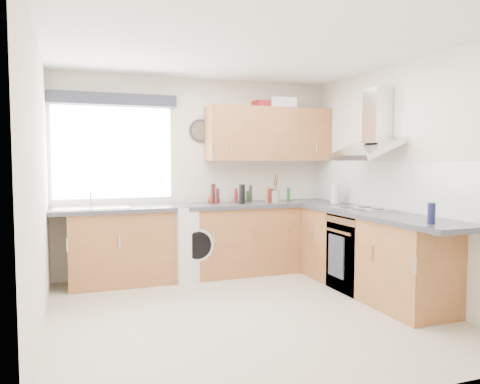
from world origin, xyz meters
name	(u,v)px	position (x,y,z in m)	size (l,w,h in m)	color
ground_plane	(246,313)	(0.00, 0.00, 0.00)	(3.60, 3.60, 0.00)	beige
ceiling	(246,47)	(0.00, 0.00, 2.50)	(3.60, 3.60, 0.02)	white
wall_back	(197,176)	(0.00, 1.80, 1.25)	(3.60, 0.02, 2.50)	silver
wall_front	(357,197)	(0.00, -1.80, 1.25)	(3.60, 0.02, 2.50)	silver
wall_left	(38,186)	(-1.80, 0.00, 1.25)	(0.02, 3.60, 2.50)	silver
wall_right	(403,180)	(1.80, 0.00, 1.25)	(0.02, 3.60, 2.50)	silver
window	(113,153)	(-1.05, 1.79, 1.55)	(1.40, 0.02, 1.10)	silver
window_blind	(113,100)	(-1.05, 1.70, 2.18)	(1.50, 0.18, 0.14)	#272832
splashback	(384,185)	(1.79, 0.30, 1.18)	(0.01, 3.00, 0.54)	white
base_cab_back	(196,243)	(-0.10, 1.51, 0.43)	(3.00, 0.58, 0.86)	brown
base_cab_corner	(310,236)	(1.50, 1.50, 0.43)	(0.60, 0.60, 0.86)	brown
base_cab_right	(370,254)	(1.51, 0.15, 0.43)	(0.58, 2.10, 0.86)	brown
worktop_back	(203,206)	(0.00, 1.50, 0.89)	(3.60, 0.62, 0.05)	#31323A
worktop_right	(379,215)	(1.50, 0.00, 0.89)	(0.62, 2.42, 0.05)	#31323A
sink	(91,205)	(-1.33, 1.50, 0.95)	(0.84, 0.46, 0.10)	silver
oven	(361,252)	(1.50, 0.30, 0.42)	(0.56, 0.58, 0.85)	black
hob_plate	(362,209)	(1.50, 0.30, 0.92)	(0.52, 0.52, 0.01)	silver
extractor_hood	(371,132)	(1.60, 0.30, 1.77)	(0.52, 0.78, 0.66)	silver
upper_cabinets	(269,134)	(0.95, 1.62, 1.80)	(1.70, 0.35, 0.70)	brown
washing_machine	(191,241)	(-0.15, 1.52, 0.45)	(0.62, 0.59, 0.90)	silver
wall_clock	(201,131)	(0.05, 1.76, 1.84)	(0.30, 0.30, 0.04)	#272832
casserole	(282,103)	(1.16, 1.68, 2.22)	(0.34, 0.25, 0.14)	silver
storage_box	(262,105)	(0.88, 1.72, 2.20)	(0.22, 0.18, 0.10)	red
utensil_pot	(275,197)	(0.92, 1.35, 0.99)	(0.11, 0.11, 0.16)	gray
kitchen_roll	(336,193)	(1.62, 1.05, 1.04)	(0.12, 0.12, 0.25)	silver
tomato_cluster	(214,200)	(0.18, 1.65, 0.94)	(0.14, 0.14, 0.07)	red
jar_0	(236,195)	(0.47, 1.60, 1.00)	(0.04, 0.04, 0.18)	maroon
jar_1	(217,196)	(0.19, 1.52, 1.01)	(0.06, 0.06, 0.19)	#43181C
jar_2	(271,196)	(0.87, 1.38, 1.00)	(0.07, 0.07, 0.18)	#4C1015
jar_3	(249,196)	(0.66, 1.63, 0.98)	(0.07, 0.07, 0.14)	#133618
jar_4	(251,194)	(0.66, 1.57, 1.02)	(0.04, 0.04, 0.22)	#2B2518
jar_5	(237,197)	(0.51, 1.70, 0.97)	(0.05, 0.05, 0.11)	#A79D8F
jar_6	(267,194)	(0.87, 1.51, 1.02)	(0.06, 0.06, 0.21)	olive
jar_7	(242,197)	(0.58, 1.67, 0.97)	(0.05, 0.05, 0.13)	black
jar_8	(242,194)	(0.46, 1.36, 1.03)	(0.07, 0.07, 0.25)	black
jar_9	(213,194)	(0.15, 1.56, 1.03)	(0.06, 0.06, 0.25)	#331612
jar_10	(288,195)	(1.13, 1.40, 1.00)	(0.04, 0.04, 0.19)	#1E5425
bottle_0	(431,213)	(1.37, -0.90, 1.00)	(0.07, 0.07, 0.18)	#131743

